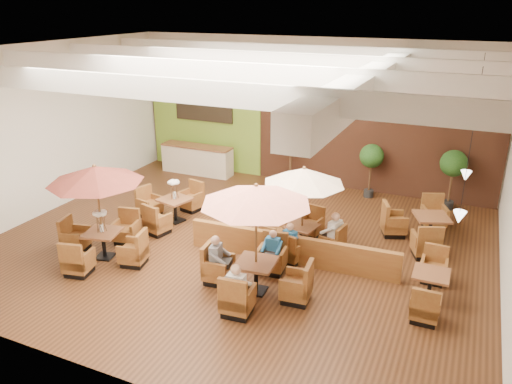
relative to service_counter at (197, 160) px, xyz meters
The scene contains 17 objects.
room 6.78m from the service_counter, 39.88° to the right, with size 14.04×14.00×5.52m.
service_counter is the anchor object (origin of this frame).
booth_divider 8.29m from the service_counter, 42.06° to the right, with size 5.86×0.18×0.81m, color brown.
table_0 7.61m from the service_counter, 79.82° to the right, with size 2.77×2.77×2.73m.
table_1 9.44m from the service_counter, 50.97° to the right, with size 2.82×2.82×2.83m.
table_2 7.78m from the service_counter, 36.97° to the right, with size 2.50×2.50×2.49m.
table_3 4.76m from the service_counter, 71.05° to the right, with size 1.94×2.79×1.57m.
table_4 11.45m from the service_counter, 31.15° to the right, with size 0.83×2.45×0.92m.
table_5 9.55m from the service_counter, 16.32° to the right, with size 2.10×2.99×1.05m.
topiary_0 4.18m from the service_counter, ahead, with size 1.03×1.03×2.39m.
topiary_1 7.11m from the service_counter, ahead, with size 0.85×0.85×1.98m.
topiary_2 9.83m from the service_counter, ahead, with size 0.90×0.90×2.08m.
diner_0 10.17m from the service_counter, 54.66° to the right, with size 0.42×0.35×0.84m.
diner_1 8.56m from the service_counter, 46.59° to the right, with size 0.35×0.28×0.72m.
diner_2 8.73m from the service_counter, 56.28° to the right, with size 0.37×0.43×0.83m.
diner_3 8.28m from the service_counter, 41.99° to the right, with size 0.39×0.36×0.72m.
diner_4 8.45m from the service_counter, 33.27° to the right, with size 0.41×0.45×0.83m.
Camera 1 is at (5.80, -11.84, 6.69)m, focal length 35.00 mm.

